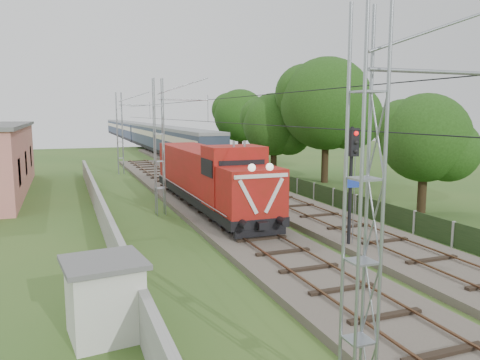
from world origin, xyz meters
name	(u,v)px	position (x,y,z in m)	size (l,w,h in m)	color
ground	(300,272)	(0.00, 0.00, 0.00)	(140.00, 140.00, 0.00)	#305720
track_main	(237,226)	(0.00, 7.00, 0.18)	(4.20, 70.00, 0.45)	#6B6054
track_side	(239,185)	(5.00, 20.00, 0.18)	(4.20, 80.00, 0.45)	#6B6054
catenary	(160,147)	(-2.95, 12.00, 4.05)	(3.31, 70.00, 8.00)	gray
boundary_wall	(99,206)	(-6.50, 12.00, 0.75)	(0.25, 40.00, 1.50)	#9E9E99
fence	(414,222)	(8.00, 3.00, 0.60)	(0.12, 32.00, 1.20)	black
locomotive	(209,176)	(0.00, 11.96, 2.19)	(2.91, 16.62, 4.22)	black
coach_rake	(139,132)	(5.00, 72.38, 2.55)	(3.08, 91.87, 3.56)	black
signal_post	(352,167)	(3.32, 1.67, 3.74)	(0.60, 0.47, 5.44)	black
relay_hut	(105,298)	(-7.40, -2.75, 1.09)	(2.32, 2.32, 2.15)	silver
tree_a	(426,139)	(12.06, 6.97, 4.49)	(5.55, 5.29, 7.20)	#3B2D18
tree_b	(327,105)	(13.07, 19.94, 6.71)	(8.29, 7.90, 10.75)	#3B2D18
tree_c	(275,125)	(10.20, 24.40, 4.90)	(6.06, 5.77, 7.86)	#3B2D18
tree_d	(241,116)	(13.04, 40.78, 5.62)	(6.96, 6.62, 9.02)	#3B2D18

